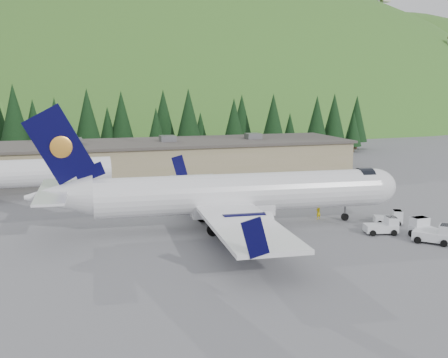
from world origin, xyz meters
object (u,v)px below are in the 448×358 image
(baggage_tug_c, at_px, (425,229))
(ramp_worker, at_px, (318,212))
(airliner, at_px, (230,195))
(baggage_tug_b, at_px, (391,218))
(baggage_tug_a, at_px, (384,226))
(baggage_tug_d, at_px, (436,235))
(terminal_building, at_px, (138,158))

(baggage_tug_c, distance_m, ramp_worker, 11.63)
(airliner, bearing_deg, baggage_tug_b, -8.70)
(baggage_tug_a, distance_m, baggage_tug_c, 3.84)
(airliner, relative_size, baggage_tug_a, 11.30)
(baggage_tug_a, distance_m, ramp_worker, 8.03)
(baggage_tug_b, bearing_deg, baggage_tug_d, -68.22)
(baggage_tug_b, xyz_separation_m, baggage_tug_c, (0.13, -5.55, 0.15))
(ramp_worker, bearing_deg, terminal_building, -92.18)
(ramp_worker, bearing_deg, baggage_tug_d, 95.40)
(baggage_tug_c, relative_size, baggage_tug_d, 0.98)
(baggage_tug_a, xyz_separation_m, baggage_tug_b, (2.80, 3.08, -0.08))
(airliner, height_order, baggage_tug_c, airliner)
(airliner, height_order, baggage_tug_b, airliner)
(airliner, relative_size, baggage_tug_c, 10.71)
(baggage_tug_b, xyz_separation_m, terminal_building, (-20.29, 41.60, 1.95))
(airliner, relative_size, baggage_tug_b, 12.29)
(airliner, xyz_separation_m, baggage_tug_a, (13.60, -6.76, -2.65))
(baggage_tug_d, bearing_deg, baggage_tug_a, 168.30)
(airliner, xyz_separation_m, ramp_worker, (10.15, 0.49, -2.57))
(baggage_tug_b, height_order, baggage_tug_d, baggage_tug_d)
(baggage_tug_d, bearing_deg, ramp_worker, 164.11)
(baggage_tug_a, relative_size, baggage_tug_c, 0.95)
(airliner, relative_size, ramp_worker, 23.42)
(terminal_building, height_order, baggage_tug_d, terminal_building)
(baggage_tug_b, bearing_deg, airliner, -170.49)
(baggage_tug_b, height_order, baggage_tug_c, baggage_tug_c)
(airliner, height_order, ramp_worker, airliner)
(ramp_worker, bearing_deg, baggage_tug_a, 92.72)
(terminal_building, bearing_deg, baggage_tug_d, -67.56)
(baggage_tug_b, distance_m, ramp_worker, 7.52)
(baggage_tug_c, relative_size, ramp_worker, 2.19)
(terminal_building, relative_size, baggage_tug_d, 19.41)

